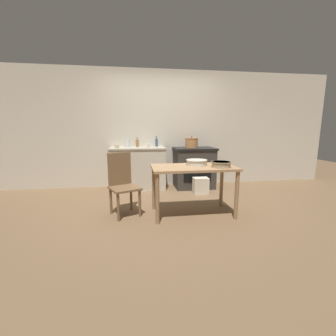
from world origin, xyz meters
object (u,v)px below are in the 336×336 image
at_px(mixing_bowl_large, 197,162).
at_px(bottle_left, 156,143).
at_px(work_table, 193,173).
at_px(stove, 194,167).
at_px(flour_sack, 201,186).
at_px(bottle_mid_left, 128,144).
at_px(chair, 123,183).
at_px(cup_center, 147,146).
at_px(cup_center_left, 117,146).
at_px(bottle_far_left, 137,143).
at_px(mixing_bowl_small, 221,164).
at_px(stock_pot, 192,143).

bearing_deg(mixing_bowl_large, bottle_left, 104.87).
bearing_deg(work_table, stove, 74.66).
xyz_separation_m(flour_sack, mixing_bowl_large, (-0.36, -0.93, 0.62)).
relative_size(mixing_bowl_large, bottle_mid_left, 1.64).
bearing_deg(bottle_left, chair, -112.67).
bearing_deg(bottle_left, cup_center, -131.38).
bearing_deg(cup_center_left, stove, 3.36).
bearing_deg(bottle_mid_left, mixing_bowl_large, -57.12).
distance_m(stove, bottle_far_left, 1.35).
distance_m(stove, flour_sack, 0.59).
bearing_deg(flour_sack, stove, 90.83).
bearing_deg(cup_center_left, chair, -82.68).
height_order(stove, bottle_far_left, bottle_far_left).
relative_size(chair, bottle_far_left, 4.39).
relative_size(chair, mixing_bowl_large, 2.90).
xyz_separation_m(stove, bottle_far_left, (-1.22, 0.20, 0.53)).
distance_m(stove, bottle_mid_left, 1.53).
xyz_separation_m(mixing_bowl_small, bottle_mid_left, (-1.37, 1.89, 0.18)).
height_order(mixing_bowl_small, bottle_mid_left, bottle_mid_left).
relative_size(mixing_bowl_large, bottle_far_left, 1.52).
distance_m(stove, cup_center_left, 1.71).
relative_size(mixing_bowl_small, cup_center, 3.23).
distance_m(stove, work_table, 1.62).
relative_size(mixing_bowl_large, cup_center_left, 3.96).
bearing_deg(bottle_far_left, cup_center_left, -144.32).
height_order(chair, mixing_bowl_small, chair).
distance_m(stock_pot, mixing_bowl_small, 1.70).
xyz_separation_m(work_table, mixing_bowl_small, (0.38, -0.14, 0.15)).
bearing_deg(work_table, stock_pot, 76.76).
relative_size(work_table, flour_sack, 3.79).
xyz_separation_m(chair, bottle_far_left, (0.25, 1.58, 0.49)).
xyz_separation_m(chair, bottle_left, (0.68, 1.62, 0.50)).
bearing_deg(mixing_bowl_large, cup_center_left, 133.53).
height_order(bottle_mid_left, cup_center_left, bottle_mid_left).
bearing_deg(mixing_bowl_small, work_table, 160.03).
height_order(flour_sack, mixing_bowl_large, mixing_bowl_large).
height_order(stove, stock_pot, stock_pot).
height_order(work_table, bottle_left, bottle_left).
relative_size(stove, cup_center, 9.93).
relative_size(mixing_bowl_small, bottle_mid_left, 1.46).
bearing_deg(mixing_bowl_large, chair, 176.03).
bearing_deg(mixing_bowl_small, cup_center, 120.33).
height_order(stock_pot, bottle_far_left, stock_pot).
bearing_deg(bottle_far_left, mixing_bowl_small, -58.22).
bearing_deg(bottle_far_left, stove, -9.46).
xyz_separation_m(chair, cup_center, (0.45, 1.36, 0.45)).
bearing_deg(cup_center, bottle_far_left, 131.36).
bearing_deg(chair, bottle_far_left, 57.53).
bearing_deg(stock_pot, bottle_far_left, 170.30).
relative_size(chair, cup_center, 10.51).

